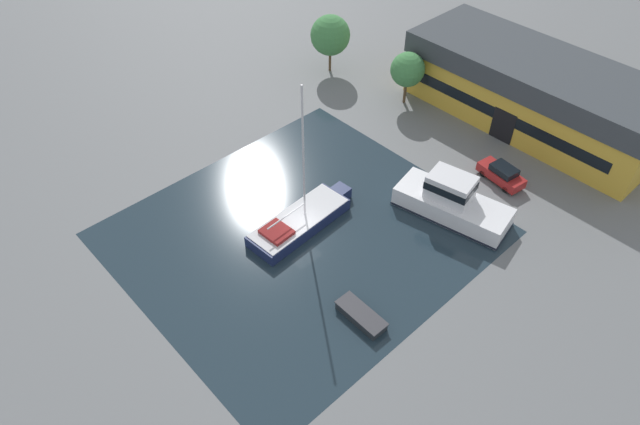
# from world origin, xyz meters

# --- Properties ---
(ground_plane) EXTENTS (440.00, 440.00, 0.00)m
(ground_plane) POSITION_xyz_m (0.00, 0.00, 0.00)
(ground_plane) COLOR slate
(water_canal) EXTENTS (24.82, 27.05, 0.01)m
(water_canal) POSITION_xyz_m (0.00, 0.00, 0.00)
(water_canal) COLOR #1E2D38
(water_canal) RESTS_ON ground
(warehouse_building) EXTENTS (25.44, 9.70, 6.75)m
(warehouse_building) POSITION_xyz_m (3.58, 27.26, 3.42)
(warehouse_building) COLOR gold
(warehouse_building) RESTS_ON ground
(quay_tree_near_building) EXTENTS (3.52, 3.52, 5.60)m
(quay_tree_near_building) POSITION_xyz_m (-7.17, 20.84, 3.82)
(quay_tree_near_building) COLOR brown
(quay_tree_near_building) RESTS_ON ground
(quay_tree_by_water) EXTENTS (4.37, 4.37, 6.46)m
(quay_tree_by_water) POSITION_xyz_m (-17.31, 19.67, 4.27)
(quay_tree_by_water) COLOR brown
(quay_tree_by_water) RESTS_ON ground
(parked_car) EXTENTS (4.54, 2.34, 1.69)m
(parked_car) POSITION_xyz_m (7.21, 17.31, 0.85)
(parked_car) COLOR maroon
(parked_car) RESTS_ON ground
(sailboat_moored) EXTENTS (3.73, 10.33, 12.98)m
(sailboat_moored) POSITION_xyz_m (-0.69, 0.50, 0.63)
(sailboat_moored) COLOR #19234C
(sailboat_moored) RESTS_ON water_canal
(motor_cruiser) EXTENTS (10.12, 5.51, 3.84)m
(motor_cruiser) POSITION_xyz_m (6.73, 10.62, 1.39)
(motor_cruiser) COLOR white
(motor_cruiser) RESTS_ON water_canal
(small_dinghy) EXTENTS (3.95, 1.57, 0.71)m
(small_dinghy) POSITION_xyz_m (9.16, -2.55, 0.36)
(small_dinghy) COLOR #23282D
(small_dinghy) RESTS_ON water_canal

